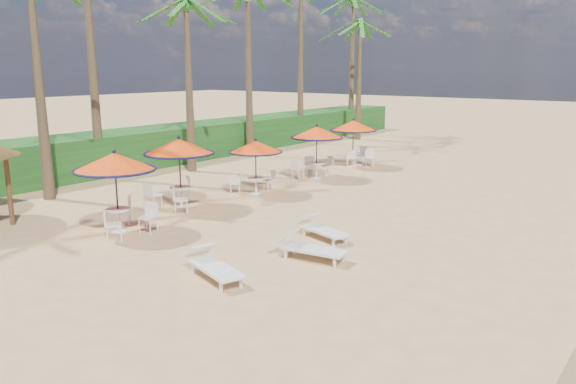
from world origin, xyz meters
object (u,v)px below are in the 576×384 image
(station_3, at_px, (316,139))
(station_2, at_px, (255,152))
(lounger_mid, at_px, (307,247))
(lounger_near, at_px, (212,264))
(station_4, at_px, (355,131))
(station_0, at_px, (117,172))
(lounger_far, at_px, (321,228))
(station_1, at_px, (178,155))

(station_3, bearing_deg, station_2, -91.00)
(lounger_mid, bearing_deg, lounger_near, -120.36)
(station_2, height_order, station_4, station_4)
(station_0, bearing_deg, lounger_far, 31.94)
(station_1, xyz_separation_m, station_4, (0.52, 10.93, -0.11))
(station_1, distance_m, lounger_far, 6.13)
(station_0, height_order, station_3, station_0)
(station_3, xyz_separation_m, lounger_mid, (5.95, -9.01, -1.43))
(station_3, height_order, lounger_mid, station_3)
(station_3, bearing_deg, lounger_near, -66.54)
(station_0, distance_m, station_4, 14.07)
(station_2, relative_size, station_3, 0.90)
(station_0, bearing_deg, station_3, 90.94)
(station_2, distance_m, station_4, 7.62)
(station_3, bearing_deg, station_0, -89.06)
(lounger_near, bearing_deg, station_0, -173.36)
(station_0, bearing_deg, lounger_mid, 13.96)
(station_3, relative_size, station_4, 1.01)
(lounger_near, bearing_deg, station_1, 162.27)
(station_0, height_order, lounger_far, station_0)
(station_1, distance_m, lounger_near, 7.16)
(station_0, bearing_deg, station_4, 91.48)
(station_0, height_order, station_1, station_1)
(station_2, xyz_separation_m, station_4, (-0.12, 7.61, 0.09))
(station_1, bearing_deg, station_3, 84.43)
(station_1, xyz_separation_m, station_2, (0.64, 3.32, -0.20))
(station_2, bearing_deg, lounger_mid, -39.80)
(station_3, distance_m, lounger_mid, 10.89)
(lounger_near, bearing_deg, station_4, 127.07)
(lounger_far, bearing_deg, lounger_mid, -50.97)
(station_2, bearing_deg, station_1, -100.98)
(lounger_near, relative_size, lounger_far, 1.10)
(lounger_mid, relative_size, lounger_far, 1.07)
(station_2, xyz_separation_m, lounger_near, (5.03, -7.42, -1.32))
(station_0, relative_size, station_4, 1.05)
(station_0, xyz_separation_m, station_4, (-0.36, 14.06, -0.08))
(station_3, height_order, lounger_near, station_3)
(station_2, bearing_deg, lounger_far, -32.03)
(lounger_mid, bearing_deg, station_4, 107.91)
(station_0, distance_m, lounger_far, 6.13)
(station_0, relative_size, lounger_far, 1.32)
(lounger_far, bearing_deg, station_1, -164.08)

